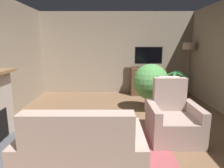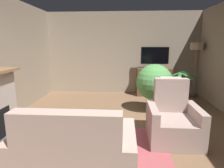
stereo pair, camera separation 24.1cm
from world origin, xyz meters
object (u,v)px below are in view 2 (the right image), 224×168
at_px(folded_newspaper, 88,114).
at_px(potted_plant_on_hearth_side, 179,98).
at_px(tv_cabinet, 153,82).
at_px(armchair_near_window, 173,122).
at_px(potted_plant_tall_palm_by_window, 154,83).
at_px(sofa_floral, 75,157).
at_px(tv_remote, 106,113).
at_px(coffee_table, 97,116).
at_px(television, 155,57).
at_px(floor_lamp, 197,51).

bearing_deg(folded_newspaper, potted_plant_on_hearth_side, 40.43).
height_order(tv_cabinet, armchair_near_window, armchair_near_window).
xyz_separation_m(armchair_near_window, potted_plant_tall_palm_by_window, (-0.13, 1.51, 0.41)).
xyz_separation_m(tv_cabinet, sofa_floral, (-1.55, -4.39, -0.10)).
height_order(armchair_near_window, potted_plant_on_hearth_side, armchair_near_window).
bearing_deg(tv_remote, folded_newspaper, -77.17).
bearing_deg(coffee_table, potted_plant_on_hearth_side, 42.15).
relative_size(sofa_floral, potted_plant_tall_palm_by_window, 1.20).
bearing_deg(potted_plant_tall_palm_by_window, sofa_floral, -115.92).
xyz_separation_m(tv_cabinet, tv_remote, (-1.30, -3.04, -0.02)).
distance_m(television, coffee_table, 3.45).
distance_m(coffee_table, tv_remote, 0.17).
bearing_deg(folded_newspaper, tv_remote, 9.01).
xyz_separation_m(folded_newspaper, floor_lamp, (2.90, 2.95, 1.06)).
relative_size(television, armchair_near_window, 0.82).
bearing_deg(tv_cabinet, floor_lamp, -6.43).
relative_size(tv_cabinet, coffee_table, 1.28).
bearing_deg(potted_plant_on_hearth_side, tv_remote, -135.60).
bearing_deg(tv_remote, armchair_near_window, 87.68).
relative_size(tv_cabinet, sofa_floral, 0.76).
xyz_separation_m(television, tv_remote, (-1.30, -2.98, -0.86)).
bearing_deg(armchair_near_window, potted_plant_on_hearth_side, 72.10).
distance_m(armchair_near_window, potted_plant_on_hearth_side, 2.02).
height_order(tv_remote, folded_newspaper, tv_remote).
height_order(potted_plant_tall_palm_by_window, floor_lamp, floor_lamp).
height_order(television, folded_newspaper, television).
relative_size(television, folded_newspaper, 2.96).
distance_m(tv_remote, armchair_near_window, 1.22).
bearing_deg(armchair_near_window, potted_plant_tall_palm_by_window, 94.89).
distance_m(coffee_table, folded_newspaper, 0.18).
xyz_separation_m(coffee_table, armchair_near_window, (1.37, -0.12, -0.03)).
distance_m(folded_newspaper, armchair_near_window, 1.54).
height_order(tv_remote, potted_plant_on_hearth_side, potted_plant_on_hearth_side).
relative_size(tv_cabinet, floor_lamp, 0.64).
bearing_deg(television, floor_lamp, -4.05).
bearing_deg(floor_lamp, coffee_table, -133.27).
distance_m(television, potted_plant_tall_palm_by_window, 1.70).
xyz_separation_m(tv_remote, potted_plant_tall_palm_by_window, (1.08, 1.38, 0.32)).
bearing_deg(folded_newspaper, tv_cabinet, 62.07).
distance_m(tv_cabinet, coffee_table, 3.38).
bearing_deg(potted_plant_on_hearth_side, sofa_floral, -123.45).
xyz_separation_m(sofa_floral, potted_plant_on_hearth_side, (2.08, 3.15, -0.10)).
distance_m(coffee_table, potted_plant_tall_palm_by_window, 1.90).
relative_size(tv_remote, floor_lamp, 0.10).
bearing_deg(potted_plant_tall_palm_by_window, coffee_table, -131.80).
xyz_separation_m(tv_cabinet, floor_lamp, (1.27, -0.14, 1.03)).
bearing_deg(armchair_near_window, floor_lamp, 65.76).
bearing_deg(sofa_floral, potted_plant_tall_palm_by_window, 64.08).
bearing_deg(floor_lamp, tv_remote, -131.63).
distance_m(coffee_table, floor_lamp, 4.14).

